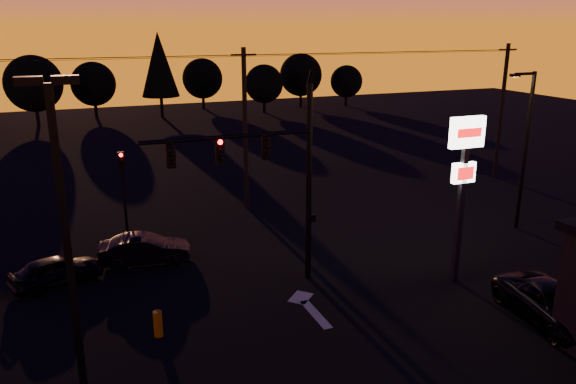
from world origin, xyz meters
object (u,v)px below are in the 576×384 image
object	(u,v)px
traffic_signal_mast	(271,166)
suv_parked	(553,305)
streetlight	(525,144)
bollard	(158,324)
pylon_sign	(464,165)
parking_lot_light	(68,251)
car_mid	(145,249)
car_left	(57,270)
secondary_signal	(123,182)

from	to	relation	value
traffic_signal_mast	suv_parked	size ratio (longest dim) A/B	1.82
streetlight	traffic_signal_mast	bearing A→B (deg)	-173.86
streetlight	bollard	distance (m)	19.78
suv_parked	pylon_sign	bearing A→B (deg)	112.16
suv_parked	bollard	bearing A→B (deg)	169.45
parking_lot_light	streetlight	bearing A→B (deg)	21.65
parking_lot_light	streetlight	world-z (taller)	parking_lot_light
pylon_sign	bollard	world-z (taller)	pylon_sign
pylon_sign	suv_parked	distance (m)	5.98
pylon_sign	car_mid	distance (m)	13.97
parking_lot_light	bollard	xyz separation A→B (m)	(2.43, 4.61, -4.81)
pylon_sign	car_left	size ratio (longest dim) A/B	1.90
pylon_sign	streetlight	bearing A→B (deg)	30.08
streetlight	bollard	size ratio (longest dim) A/B	8.69
car_mid	streetlight	bearing A→B (deg)	-87.22
car_left	car_mid	distance (m)	3.72
traffic_signal_mast	secondary_signal	size ratio (longest dim) A/B	1.97
pylon_sign	suv_parked	bearing A→B (deg)	-74.82
traffic_signal_mast	car_left	xyz separation A→B (m)	(-8.14, 3.13, -4.33)
secondary_signal	streetlight	xyz separation A→B (m)	(18.91, -5.99, 1.56)
secondary_signal	bollard	world-z (taller)	secondary_signal
parking_lot_light	car_mid	distance (m)	12.26
car_mid	secondary_signal	bearing A→B (deg)	16.63
secondary_signal	bollard	bearing A→B (deg)	-90.43
parking_lot_light	car_mid	bearing A→B (deg)	75.30
parking_lot_light	suv_parked	bearing A→B (deg)	1.64
parking_lot_light	streetlight	size ratio (longest dim) A/B	1.14
pylon_sign	streetlight	xyz separation A→B (m)	(6.91, 4.00, -0.49)
bollard	car_mid	bearing A→B (deg)	85.92
streetlight	secondary_signal	bearing A→B (deg)	162.44
parking_lot_light	streetlight	distance (m)	23.05
bollard	car_left	distance (m)	6.36
streetlight	suv_parked	size ratio (longest dim) A/B	1.69
traffic_signal_mast	pylon_sign	xyz separation A→B (m)	(7.10, -2.49, -0.02)
streetlight	suv_parked	xyz separation A→B (m)	(-5.81, -8.05, -3.76)
streetlight	car_mid	distance (m)	19.07
secondary_signal	car_left	bearing A→B (deg)	-126.60
bollard	car_left	bearing A→B (deg)	119.85
traffic_signal_mast	secondary_signal	xyz separation A→B (m)	(-4.90, 7.49, -2.07)
traffic_signal_mast	suv_parked	distance (m)	11.33
traffic_signal_mast	streetlight	xyz separation A→B (m)	(14.01, 1.51, -0.52)
parking_lot_light	suv_parked	xyz separation A→B (m)	(15.60, 0.45, -4.61)
streetlight	suv_parked	bearing A→B (deg)	-125.81
pylon_sign	secondary_signal	bearing A→B (deg)	140.23
parking_lot_light	bollard	bearing A→B (deg)	62.24
traffic_signal_mast	pylon_sign	size ratio (longest dim) A/B	1.26
traffic_signal_mast	car_left	size ratio (longest dim) A/B	2.39
parking_lot_light	bollard	distance (m)	7.09
secondary_signal	car_left	size ratio (longest dim) A/B	1.21
traffic_signal_mast	parking_lot_light	world-z (taller)	parking_lot_light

